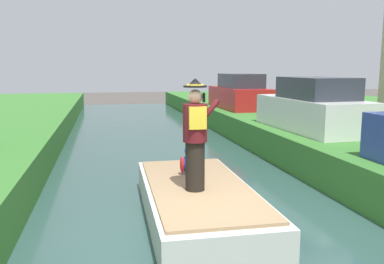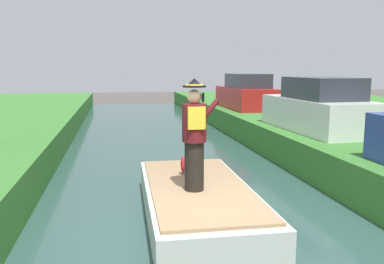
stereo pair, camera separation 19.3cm
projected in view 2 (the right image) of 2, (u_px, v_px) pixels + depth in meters
name	position (u px, v px, depth m)	size (l,w,h in m)	color
ground_plane	(211.00, 248.00, 6.20)	(80.00, 80.00, 0.00)	#4C4742
canal_water	(211.00, 245.00, 6.20)	(5.85, 48.00, 0.10)	#2D4C47
boat	(198.00, 202.00, 7.11)	(1.89, 4.24, 0.61)	silver
person_pirate	(195.00, 135.00, 6.62)	(0.61, 0.42, 1.85)	black
parrot_plush	(190.00, 162.00, 7.69)	(0.36, 0.34, 0.57)	blue
parked_car_white	(319.00, 108.00, 11.49)	(1.85, 4.06, 1.50)	white
parked_car_red	(246.00, 94.00, 17.77)	(1.74, 4.01, 1.50)	red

